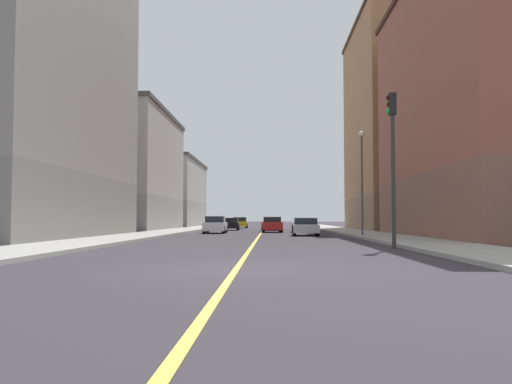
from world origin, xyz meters
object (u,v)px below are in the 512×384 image
Objects in this scene: building_right_distant at (161,194)px; car_white at (215,225)px; building_right_midblock at (116,171)px; building_left_near at (500,103)px; street_lamp_left_near at (362,171)px; traffic_light_left_near at (393,148)px; car_blue at (271,224)px; building_right_corner at (7,71)px; building_left_mid at (408,126)px; car_red at (272,225)px; car_yellow at (240,223)px; car_teal at (303,225)px; car_silver at (306,227)px; car_black at (230,224)px.

building_right_distant is 34.89m from car_white.
building_right_midblock reaches higher than building_right_distant.
building_left_near is 3.13× the size of street_lamp_left_near.
traffic_light_left_near reaches higher than car_blue.
building_left_near is at bearing -56.07° from car_blue.
building_right_corner reaches higher than car_white.
building_left_mid reaches higher than car_white.
building_left_near is 0.98× the size of building_left_mid.
building_left_near reaches higher than building_right_midblock.
traffic_light_left_near is 1.51× the size of car_red.
building_right_corner is at bearing 154.88° from traffic_light_left_near.
car_red is (0.04, -7.57, 0.02)m from car_blue.
building_right_corner reaches higher than car_red.
building_left_mid is 38.96m from building_right_corner.
building_left_near is at bearing -9.02° from street_lamp_left_near.
car_white is at bearing -113.50° from car_blue.
car_blue is (16.20, -21.88, -4.23)m from building_right_distant.
car_yellow is at bearing 117.77° from building_left_near.
car_teal is at bearing 38.83° from building_right_corner.
building_left_mid reaches higher than traffic_light_left_near.
building_right_midblock is at bearing -178.27° from car_blue.
car_yellow is at bearing 102.14° from car_silver.
car_silver is (18.65, -38.51, -4.25)m from building_right_distant.
building_right_distant is (-30.62, 21.15, -6.11)m from building_left_mid.
building_left_near is 5.08× the size of car_teal.
car_yellow is at bearing 144.99° from building_left_mid.
car_silver is (-11.97, 4.81, -7.90)m from building_left_near.
building_right_distant is at bearing 90.00° from building_right_corner.
car_yellow is (-8.99, 46.93, -3.42)m from traffic_light_left_near.
building_left_mid is 1.16× the size of building_right_midblock.
building_left_mid is 31.02m from building_right_midblock.
building_right_corner is at bearing -108.13° from car_yellow.
building_right_midblock is at bearing 139.11° from car_silver.
street_lamp_left_near is at bearing -64.83° from car_red.
traffic_light_left_near is at bearing -128.85° from building_left_near.
building_right_corner is 3.00× the size of street_lamp_left_near.
building_right_distant is (-0.00, 45.22, -5.41)m from building_right_corner.
car_yellow is at bearing 106.50° from street_lamp_left_near.
car_yellow is (-4.07, 13.68, 0.03)m from car_blue.
building_right_distant is 4.60× the size of car_white.
building_right_midblock is 4.23× the size of car_white.
building_left_mid reaches higher than car_silver.
car_black is at bearing 118.31° from car_red.
car_yellow is (0.30, 13.05, 0.03)m from car_black.
building_right_midblock is 2.76× the size of street_lamp_left_near.
car_blue is (16.20, 23.35, -9.64)m from building_right_corner.
building_right_midblock is 4.43× the size of car_yellow.
car_red reaches higher than car_silver.
building_right_distant is at bearing 145.94° from car_yellow.
building_left_mid is 21.46m from car_black.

